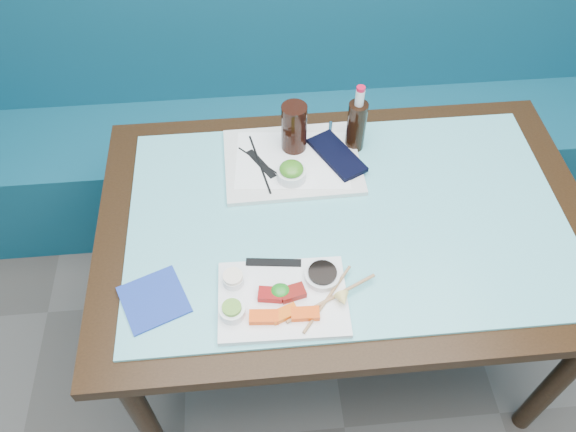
{
  "coord_description": "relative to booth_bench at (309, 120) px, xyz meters",
  "views": [
    {
      "loc": [
        -0.25,
        0.48,
        1.98
      ],
      "look_at": [
        -0.17,
        1.43,
        0.8
      ],
      "focal_mm": 35.0,
      "sensor_mm": 36.0,
      "label": 1
    }
  ],
  "objects": [
    {
      "name": "navy_pouch",
      "position": [
        0.0,
        -0.62,
        0.41
      ],
      "size": [
        0.17,
        0.22,
        0.02
      ],
      "primitive_type": "cube",
      "rotation": [
        0.0,
        0.0,
        0.48
      ],
      "color": "black",
      "rests_on": "serving_tray"
    },
    {
      "name": "wooden_chopstick_b",
      "position": [
        -0.08,
        -1.11,
        0.4
      ],
      "size": [
        0.24,
        0.12,
        0.01
      ],
      "primitive_type": "cylinder",
      "rotation": [
        1.57,
        0.0,
        -1.12
      ],
      "color": "#A7794E",
      "rests_on": "sashimi_plate"
    },
    {
      "name": "salmon_mid",
      "position": [
        -0.2,
        -1.15,
        0.41
      ],
      "size": [
        0.07,
        0.05,
        0.02
      ],
      "primitive_type": "cube",
      "rotation": [
        0.0,
        0.0,
        0.36
      ],
      "color": "#FF5E0A",
      "rests_on": "sashimi_plate"
    },
    {
      "name": "fork",
      "position": [
        -0.01,
        -0.52,
        0.4
      ],
      "size": [
        0.03,
        0.09,
        0.01
      ],
      "primitive_type": "cylinder",
      "rotation": [
        1.57,
        0.0,
        -0.19
      ],
      "color": "silver",
      "rests_on": "serving_tray"
    },
    {
      "name": "glass_top",
      "position": [
        0.0,
        -0.84,
        0.38
      ],
      "size": [
        1.22,
        0.76,
        0.01
      ],
      "primitive_type": "cube",
      "color": "#63C0C6",
      "rests_on": "dining_table"
    },
    {
      "name": "cola_glass",
      "position": [
        -0.12,
        -0.57,
        0.48
      ],
      "size": [
        0.08,
        0.08,
        0.16
      ],
      "primitive_type": "cylinder",
      "rotation": [
        0.0,
        0.0,
        -0.05
      ],
      "color": "black",
      "rests_on": "serving_tray"
    },
    {
      "name": "sashimi_plate",
      "position": [
        -0.2,
        -1.1,
        0.39
      ],
      "size": [
        0.33,
        0.24,
        0.02
      ],
      "primitive_type": "cube",
      "rotation": [
        0.0,
        0.0,
        -0.02
      ],
      "color": "white",
      "rests_on": "glass_top"
    },
    {
      "name": "ginger_fill",
      "position": [
        -0.32,
        -1.04,
        0.43
      ],
      "size": [
        0.06,
        0.06,
        0.01
      ],
      "primitive_type": "cylinder",
      "rotation": [
        0.0,
        0.0,
        0.17
      ],
      "color": "white",
      "rests_on": "ramekin_ginger"
    },
    {
      "name": "salmon_right",
      "position": [
        -0.15,
        -1.15,
        0.41
      ],
      "size": [
        0.07,
        0.04,
        0.02
      ],
      "primitive_type": "cube",
      "rotation": [
        0.0,
        0.0,
        -0.04
      ],
      "color": "#FF4B0A",
      "rests_on": "sashimi_plate"
    },
    {
      "name": "cola_bottle_body",
      "position": [
        0.06,
        -0.56,
        0.47
      ],
      "size": [
        0.08,
        0.08,
        0.17
      ],
      "primitive_type": "cylinder",
      "rotation": [
        0.0,
        0.0,
        0.37
      ],
      "color": "black",
      "rests_on": "glass_top"
    },
    {
      "name": "soy_dish",
      "position": [
        -0.1,
        -1.05,
        0.41
      ],
      "size": [
        0.12,
        0.12,
        0.02
      ],
      "primitive_type": "cylinder",
      "rotation": [
        0.0,
        0.0,
        0.41
      ],
      "color": "silver",
      "rests_on": "sashimi_plate"
    },
    {
      "name": "black_chopstick_a",
      "position": [
        -0.23,
        -0.63,
        0.4
      ],
      "size": [
        0.05,
        0.24,
        0.01
      ],
      "primitive_type": "cylinder",
      "rotation": [
        1.57,
        0.0,
        0.2
      ],
      "color": "black",
      "rests_on": "serving_tray"
    },
    {
      "name": "cola_bottle_cap",
      "position": [
        0.06,
        -0.56,
        0.61
      ],
      "size": [
        0.03,
        0.03,
        0.01
      ],
      "primitive_type": "cylinder",
      "rotation": [
        0.0,
        0.0,
        -0.37
      ],
      "color": "red",
      "rests_on": "cola_bottle_neck"
    },
    {
      "name": "wasabi_fill",
      "position": [
        -0.33,
        -1.13,
        0.43
      ],
      "size": [
        0.06,
        0.06,
        0.01
      ],
      "primitive_type": "cylinder",
      "rotation": [
        0.0,
        0.0,
        -0.31
      ],
      "color": "#68A535",
      "rests_on": "ramekin_wasabi"
    },
    {
      "name": "dining_table",
      "position": [
        0.0,
        -0.84,
        0.29
      ],
      "size": [
        1.4,
        0.9,
        0.75
      ],
      "color": "black",
      "rests_on": "ground"
    },
    {
      "name": "black_chopstick_b",
      "position": [
        -0.23,
        -0.63,
        0.4
      ],
      "size": [
        0.14,
        0.15,
        0.01
      ],
      "primitive_type": "cylinder",
      "rotation": [
        1.57,
        0.0,
        0.74
      ],
      "color": "black",
      "rests_on": "serving_tray"
    },
    {
      "name": "seaweed_bowl",
      "position": [
        -0.14,
        -0.7,
        0.42
      ],
      "size": [
        0.1,
        0.1,
        0.03
      ],
      "primitive_type": "cylinder",
      "rotation": [
        0.0,
        0.0,
        0.18
      ],
      "color": "white",
      "rests_on": "serving_tray"
    },
    {
      "name": "salmon_left",
      "position": [
        -0.25,
        -1.15,
        0.41
      ],
      "size": [
        0.07,
        0.04,
        0.02
      ],
      "primitive_type": "cube",
      "rotation": [
        0.0,
        0.0,
        -0.08
      ],
      "color": "#FF4A0A",
      "rests_on": "sashimi_plate"
    },
    {
      "name": "booth_bench",
      "position": [
        0.0,
        0.0,
        0.0
      ],
      "size": [
        3.0,
        0.56,
        1.17
      ],
      "color": "#0F4C62",
      "rests_on": "ground"
    },
    {
      "name": "cola_bottle_neck",
      "position": [
        0.06,
        -0.56,
        0.58
      ],
      "size": [
        0.03,
        0.03,
        0.05
      ],
      "primitive_type": "cylinder",
      "rotation": [
        0.0,
        0.0,
        0.06
      ],
      "color": "white",
      "rests_on": "cola_bottle_body"
    },
    {
      "name": "ramekin_wasabi",
      "position": [
        -0.33,
        -1.13,
        0.41
      ],
      "size": [
        0.07,
        0.07,
        0.03
      ],
      "primitive_type": "cylinder",
      "rotation": [
        0.0,
        0.0,
        -0.14
      ],
      "color": "white",
      "rests_on": "sashimi_plate"
    },
    {
      "name": "tray_sleeve",
      "position": [
        -0.23,
        -0.63,
        0.4
      ],
      "size": [
        0.09,
        0.13,
        0.0
      ],
      "primitive_type": "cube",
      "rotation": [
        0.0,
        0.0,
        0.52
      ],
      "color": "black",
      "rests_on": "serving_tray"
    },
    {
      "name": "seaweed_salad",
      "position": [
        -0.14,
        -0.7,
        0.44
      ],
      "size": [
        0.09,
        0.09,
        0.04
      ],
      "primitive_type": "ellipsoid",
      "rotation": [
        0.0,
        0.0,
        0.36
      ],
      "color": "#397D1D",
      "rests_on": "seaweed_bowl"
    },
    {
      "name": "seaweed_garnish",
      "position": [
        -0.21,
        -1.09,
        0.41
      ],
      "size": [
        0.05,
        0.05,
        0.03
      ],
      "primitive_type": "ellipsoid",
      "rotation": [
        0.0,
        0.0,
        -0.06
      ],
      "color": "#1D7E1D",
      "rests_on": "sashimi_plate"
    },
    {
      "name": "chopstick_sleeve",
      "position": [
        -0.22,
        -0.99,
        0.4
      ],
      "size": [
        0.15,
        0.04,
        0.0
      ],
      "primitive_type": "cube",
      "rotation": [
        0.0,
        0.0,
        -0.11
      ],
      "color": "black",
      "rests_on": "sashimi_plate"
    },
    {
      "name": "blue_napkin",
      "position": [
        -0.52,
        -1.06,
        0.39
      ],
      "size": [
        0.2,
        0.2,
        0.01
      ],
      "primitive_type": "cube",
      "rotation": [
        0.0,
        0.0,
        0.39
      ],
      "color": "navy",
      "rests_on": "glass_top"
    },
    {
      "name": "tuna_left",
      "position": [
        -0.23,
        -1.09,
        0.41
      ],
      "size": [
        0.07,
        0.05,
        0.02
      ],
      "primitive_type": "cube",
      "rotation": [
        0.0,
        0.0,
        -0.16
      ],
      "color": "maroon",
      "rests_on": "sashimi_plate"
    },
    {
      "name": "lemon_wedge",
      "position": [
        -0.06,
        -1.13,
        0.42
      ],
      "size": [
        0.04,
        0.04,
        0.04
      ],
      "primitive_type": "cone",
      "rotation": [
        1.57,
        0.0,
        0.14
      ],
      "color": "#F8DE75",
      "rests_on": "sashimi_plate"
    },
    {
      "name": "soy_fill",
      "position": [
        -0.1,
        -1.05,
        0.42
      ],
      "size": [
        0.08,
        0.08,
        0.01
      ],
      "primitive_type": "cylinder",
      "rotation": [
        0.0,
        0.0,
        -0.05
      ],
      "color": "black",
      "rests_on": "soy_dish"
    },
    {
      "name": "serving_tray",
      "position": [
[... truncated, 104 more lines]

